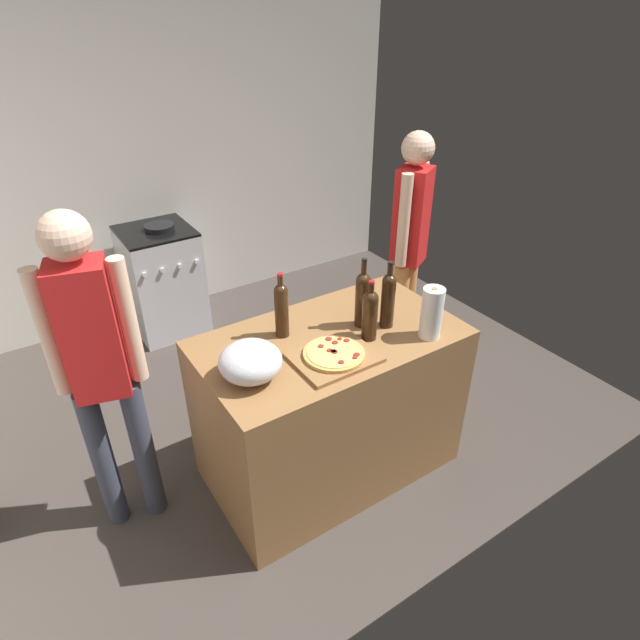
{
  "coord_description": "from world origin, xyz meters",
  "views": [
    {
      "loc": [
        -1.32,
        -1.28,
        2.43
      ],
      "look_at": [
        -0.02,
        0.71,
        0.98
      ],
      "focal_mm": 29.55,
      "sensor_mm": 36.0,
      "label": 1
    }
  ],
  "objects_px": {
    "wine_bottle_clear": "(281,308)",
    "mixing_bowl": "(250,362)",
    "wine_bottle_dark": "(370,313)",
    "person_in_stripes": "(99,362)",
    "paper_towel_roll": "(432,313)",
    "stove": "(163,280)",
    "wine_bottle_amber": "(363,297)",
    "wine_bottle_green": "(388,298)",
    "person_in_red": "(409,241)",
    "pizza": "(334,353)"
  },
  "relations": [
    {
      "from": "wine_bottle_green",
      "to": "person_in_red",
      "type": "relative_size",
      "value": 0.21
    },
    {
      "from": "wine_bottle_green",
      "to": "wine_bottle_dark",
      "type": "bearing_deg",
      "value": -163.38
    },
    {
      "from": "pizza",
      "to": "wine_bottle_green",
      "type": "height_order",
      "value": "wine_bottle_green"
    },
    {
      "from": "mixing_bowl",
      "to": "paper_towel_roll",
      "type": "xyz_separation_m",
      "value": [
        0.93,
        -0.19,
        0.05
      ]
    },
    {
      "from": "person_in_stripes",
      "to": "stove",
      "type": "bearing_deg",
      "value": 65.22
    },
    {
      "from": "wine_bottle_clear",
      "to": "paper_towel_roll",
      "type": "bearing_deg",
      "value": -34.05
    },
    {
      "from": "paper_towel_roll",
      "to": "stove",
      "type": "distance_m",
      "value": 2.52
    },
    {
      "from": "wine_bottle_dark",
      "to": "wine_bottle_amber",
      "type": "distance_m",
      "value": 0.14
    },
    {
      "from": "wine_bottle_clear",
      "to": "mixing_bowl",
      "type": "bearing_deg",
      "value": -141.81
    },
    {
      "from": "person_in_stripes",
      "to": "pizza",
      "type": "bearing_deg",
      "value": -25.1
    },
    {
      "from": "pizza",
      "to": "person_in_stripes",
      "type": "height_order",
      "value": "person_in_stripes"
    },
    {
      "from": "wine_bottle_dark",
      "to": "paper_towel_roll",
      "type": "bearing_deg",
      "value": -29.97
    },
    {
      "from": "wine_bottle_clear",
      "to": "stove",
      "type": "height_order",
      "value": "wine_bottle_clear"
    },
    {
      "from": "paper_towel_roll",
      "to": "wine_bottle_green",
      "type": "relative_size",
      "value": 0.75
    },
    {
      "from": "mixing_bowl",
      "to": "wine_bottle_dark",
      "type": "bearing_deg",
      "value": -2.83
    },
    {
      "from": "wine_bottle_dark",
      "to": "person_in_red",
      "type": "xyz_separation_m",
      "value": [
        0.89,
        0.7,
        -0.07
      ]
    },
    {
      "from": "stove",
      "to": "wine_bottle_green",
      "type": "bearing_deg",
      "value": -75.02
    },
    {
      "from": "person_in_stripes",
      "to": "wine_bottle_amber",
      "type": "bearing_deg",
      "value": -12.32
    },
    {
      "from": "mixing_bowl",
      "to": "wine_bottle_green",
      "type": "height_order",
      "value": "wine_bottle_green"
    },
    {
      "from": "paper_towel_roll",
      "to": "stove",
      "type": "relative_size",
      "value": 0.3
    },
    {
      "from": "wine_bottle_dark",
      "to": "wine_bottle_amber",
      "type": "relative_size",
      "value": 0.85
    },
    {
      "from": "pizza",
      "to": "person_in_red",
      "type": "bearing_deg",
      "value": 33.41
    },
    {
      "from": "wine_bottle_green",
      "to": "wine_bottle_amber",
      "type": "bearing_deg",
      "value": 142.96
    },
    {
      "from": "wine_bottle_amber",
      "to": "wine_bottle_clear",
      "type": "height_order",
      "value": "wine_bottle_amber"
    },
    {
      "from": "wine_bottle_clear",
      "to": "person_in_stripes",
      "type": "bearing_deg",
      "value": 171.13
    },
    {
      "from": "wine_bottle_amber",
      "to": "stove",
      "type": "height_order",
      "value": "wine_bottle_amber"
    },
    {
      "from": "paper_towel_roll",
      "to": "stove",
      "type": "height_order",
      "value": "paper_towel_roll"
    },
    {
      "from": "wine_bottle_green",
      "to": "stove",
      "type": "relative_size",
      "value": 0.4
    },
    {
      "from": "pizza",
      "to": "paper_towel_roll",
      "type": "height_order",
      "value": "paper_towel_roll"
    },
    {
      "from": "wine_bottle_green",
      "to": "person_in_stripes",
      "type": "distance_m",
      "value": 1.44
    },
    {
      "from": "pizza",
      "to": "stove",
      "type": "distance_m",
      "value": 2.31
    },
    {
      "from": "wine_bottle_dark",
      "to": "person_in_stripes",
      "type": "height_order",
      "value": "person_in_stripes"
    },
    {
      "from": "mixing_bowl",
      "to": "paper_towel_roll",
      "type": "bearing_deg",
      "value": -11.53
    },
    {
      "from": "pizza",
      "to": "paper_towel_roll",
      "type": "distance_m",
      "value": 0.55
    },
    {
      "from": "paper_towel_roll",
      "to": "mixing_bowl",
      "type": "bearing_deg",
      "value": 168.47
    },
    {
      "from": "mixing_bowl",
      "to": "person_in_stripes",
      "type": "bearing_deg",
      "value": 147.15
    },
    {
      "from": "wine_bottle_amber",
      "to": "wine_bottle_clear",
      "type": "relative_size",
      "value": 1.09
    },
    {
      "from": "wine_bottle_dark",
      "to": "wine_bottle_green",
      "type": "relative_size",
      "value": 0.88
    },
    {
      "from": "pizza",
      "to": "wine_bottle_green",
      "type": "relative_size",
      "value": 0.81
    },
    {
      "from": "wine_bottle_clear",
      "to": "wine_bottle_amber",
      "type": "bearing_deg",
      "value": -19.46
    },
    {
      "from": "wine_bottle_green",
      "to": "paper_towel_roll",
      "type": "bearing_deg",
      "value": -59.51
    },
    {
      "from": "mixing_bowl",
      "to": "person_in_red",
      "type": "bearing_deg",
      "value": 23.33
    },
    {
      "from": "paper_towel_roll",
      "to": "wine_bottle_clear",
      "type": "bearing_deg",
      "value": 145.95
    },
    {
      "from": "wine_bottle_dark",
      "to": "stove",
      "type": "bearing_deg",
      "value": 100.85
    },
    {
      "from": "paper_towel_roll",
      "to": "wine_bottle_amber",
      "type": "bearing_deg",
      "value": 128.53
    },
    {
      "from": "pizza",
      "to": "paper_towel_roll",
      "type": "bearing_deg",
      "value": -11.08
    },
    {
      "from": "wine_bottle_clear",
      "to": "person_in_red",
      "type": "relative_size",
      "value": 0.2
    },
    {
      "from": "wine_bottle_dark",
      "to": "wine_bottle_clear",
      "type": "bearing_deg",
      "value": 143.08
    },
    {
      "from": "stove",
      "to": "person_in_red",
      "type": "height_order",
      "value": "person_in_red"
    },
    {
      "from": "person_in_stripes",
      "to": "paper_towel_roll",
      "type": "bearing_deg",
      "value": -20.47
    }
  ]
}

